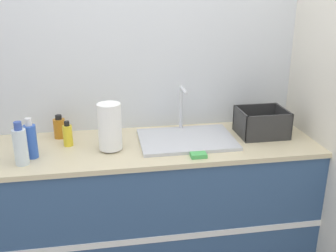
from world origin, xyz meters
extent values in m
cube|color=silver|center=(0.00, 0.64, 1.30)|extent=(4.39, 0.06, 2.60)
cube|color=beige|center=(1.03, 0.31, 1.30)|extent=(0.06, 2.61, 2.60)
cube|color=#33517A|center=(0.00, 0.31, 0.44)|extent=(1.99, 0.61, 0.89)
cube|color=white|center=(0.00, 0.00, 0.44)|extent=(1.99, 0.01, 0.04)
cube|color=beige|center=(0.00, 0.31, 0.90)|extent=(2.02, 0.64, 0.03)
cube|color=silver|center=(0.21, 0.31, 0.93)|extent=(0.58, 0.42, 0.02)
cylinder|color=silver|center=(0.21, 0.50, 1.08)|extent=(0.02, 0.02, 0.28)
cylinder|color=silver|center=(0.21, 0.42, 1.21)|extent=(0.02, 0.16, 0.02)
cylinder|color=#4C4C51|center=(-0.26, 0.25, 0.92)|extent=(0.10, 0.10, 0.01)
cylinder|color=white|center=(-0.26, 0.25, 1.06)|extent=(0.14, 0.14, 0.27)
cube|color=#2D2D2D|center=(0.70, 0.34, 0.92)|extent=(0.30, 0.25, 0.01)
cube|color=#2D2D2D|center=(0.70, 0.22, 1.01)|extent=(0.30, 0.01, 0.16)
cube|color=#2D2D2D|center=(0.70, 0.46, 1.01)|extent=(0.30, 0.01, 0.16)
cube|color=#2D2D2D|center=(0.56, 0.34, 1.01)|extent=(0.01, 0.25, 0.16)
cube|color=#2D2D2D|center=(0.85, 0.34, 1.01)|extent=(0.01, 0.25, 0.16)
cylinder|color=#B26B19|center=(-0.57, 0.51, 0.98)|extent=(0.07, 0.07, 0.12)
cylinder|color=black|center=(-0.57, 0.51, 1.05)|extent=(0.04, 0.04, 0.03)
cylinder|color=#2D56B7|center=(-0.70, 0.22, 1.01)|extent=(0.07, 0.07, 0.19)
cylinder|color=silver|center=(-0.70, 0.22, 1.13)|extent=(0.04, 0.04, 0.04)
cylinder|color=yellow|center=(-0.51, 0.36, 0.98)|extent=(0.06, 0.06, 0.13)
cylinder|color=black|center=(-0.51, 0.36, 1.06)|extent=(0.03, 0.03, 0.03)
cylinder|color=silver|center=(-0.74, 0.14, 1.02)|extent=(0.07, 0.07, 0.20)
cylinder|color=#334C9E|center=(-0.74, 0.14, 1.14)|extent=(0.04, 0.04, 0.04)
cube|color=#4CB259|center=(0.22, 0.07, 0.93)|extent=(0.09, 0.06, 0.02)
camera|label=1|loc=(-0.28, -1.90, 1.84)|focal=42.00mm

